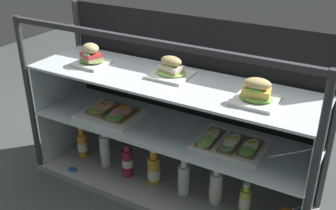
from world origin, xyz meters
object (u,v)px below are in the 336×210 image
Objects in this scene: open_sandwich_tray_far_right at (230,143)px; juice_bottle_back_center at (245,202)px; juice_bottle_near_post at (127,162)px; kitchen_scissors at (75,168)px; plated_roll_sandwich_far_left at (91,57)px; juice_bottle_tucked_behind at (184,179)px; open_sandwich_tray_right_of_center at (111,112)px; plated_roll_sandwich_center at (256,94)px; juice_bottle_front_second at (82,145)px; juice_bottle_front_right_end at (154,169)px; juice_bottle_front_fourth at (105,150)px; plated_roll_sandwich_near_right_corner at (171,70)px; juice_bottle_front_left_end at (216,187)px.

juice_bottle_back_center is (0.11, -0.03, -0.29)m from open_sandwich_tray_far_right.
kitchen_scissors is at bearing -161.61° from juice_bottle_near_post.
juice_bottle_tucked_behind is at bearing -0.58° from plated_roll_sandwich_far_left.
juice_bottle_tucked_behind is 0.35m from juice_bottle_back_center.
juice_bottle_back_center is at bearing -0.72° from open_sandwich_tray_right_of_center.
juice_bottle_back_center is (-0.00, 0.00, -0.59)m from plated_roll_sandwich_center.
plated_roll_sandwich_center is 0.82× the size of juice_bottle_tucked_behind.
open_sandwich_tray_right_of_center is 0.38m from juice_bottle_front_second.
juice_bottle_front_right_end is at bearing 178.89° from juice_bottle_back_center.
plated_roll_sandwich_far_left is 0.62m from juice_bottle_near_post.
plated_roll_sandwich_far_left is 0.57m from juice_bottle_front_fourth.
juice_bottle_front_second is 0.93× the size of juice_bottle_tucked_behind.
open_sandwich_tray_right_of_center is at bearing -1.40° from juice_bottle_front_second.
juice_bottle_back_center is at bearing -0.76° from plated_roll_sandwich_far_left.
juice_bottle_front_right_end is at bearing -0.27° from plated_roll_sandwich_far_left.
plated_roll_sandwich_near_right_corner is 0.82× the size of juice_bottle_front_fourth.
open_sandwich_tray_far_right reaches higher than juice_bottle_near_post.
plated_roll_sandwich_far_left reaches higher than open_sandwich_tray_right_of_center.
juice_bottle_front_fourth is (0.05, -0.01, -0.57)m from plated_roll_sandwich_far_left.
juice_bottle_back_center is at bearing 96.66° from plated_roll_sandwich_center.
juice_bottle_front_second is at bearing 178.60° from open_sandwich_tray_right_of_center.
juice_bottle_front_left_end is 1.41× the size of kitchen_scissors.
juice_bottle_front_second is (-0.94, -0.02, -0.29)m from open_sandwich_tray_far_right.
plated_roll_sandwich_center is at bearing -1.05° from juice_bottle_front_second.
juice_bottle_tucked_behind is (0.35, 0.02, -0.00)m from juice_bottle_near_post.
open_sandwich_tray_right_of_center is at bearing 179.06° from plated_roll_sandwich_center.
juice_bottle_front_second is 0.71m from juice_bottle_tucked_behind.
open_sandwich_tray_far_right reaches higher than kitchen_scissors.
juice_bottle_tucked_behind is at bearing -0.07° from juice_bottle_front_fourth.
juice_bottle_back_center is at bearing -8.82° from juice_bottle_front_left_end.
kitchen_scissors is (-0.31, -0.10, -0.09)m from juice_bottle_near_post.
open_sandwich_tray_right_of_center reaches higher than juice_bottle_front_right_end.
plated_roll_sandwich_near_right_corner is at bearing 172.22° from open_sandwich_tray_far_right.
juice_bottle_front_second is 0.36m from juice_bottle_near_post.
juice_bottle_front_second is (-0.14, 0.00, -0.59)m from plated_roll_sandwich_far_left.
juice_bottle_front_fourth is 0.18m from juice_bottle_near_post.
plated_roll_sandwich_near_right_corner is 0.62m from juice_bottle_near_post.
juice_bottle_near_post reaches higher than juice_bottle_front_right_end.
open_sandwich_tray_far_right reaches higher than juice_bottle_back_center.
juice_bottle_front_left_end is at bearing 171.18° from juice_bottle_back_center.
open_sandwich_tray_far_right is 0.36m from juice_bottle_tucked_behind.
plated_roll_sandwich_far_left is at bearing 179.24° from juice_bottle_back_center.
open_sandwich_tray_right_of_center reaches higher than kitchen_scissors.
kitchen_scissors is (-1.01, -0.12, -0.08)m from juice_bottle_back_center.
juice_bottle_front_left_end reaches higher than juice_bottle_near_post.
juice_bottle_front_right_end is at bearing 178.56° from plated_roll_sandwich_center.
juice_bottle_front_fourth is at bearing -178.46° from juice_bottle_front_left_end.
juice_bottle_front_fourth is 0.21m from kitchen_scissors.
juice_bottle_tucked_behind is 0.18m from juice_bottle_front_left_end.
juice_bottle_tucked_behind reaches higher than juice_bottle_back_center.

